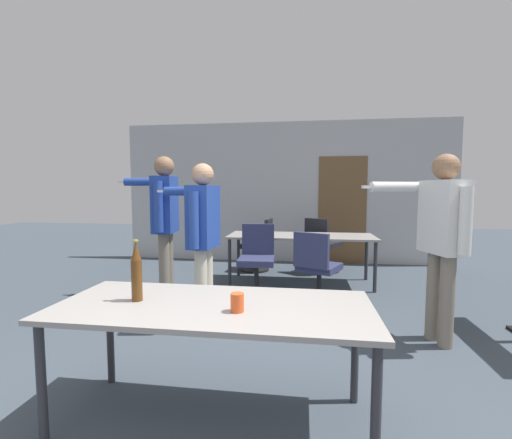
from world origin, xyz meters
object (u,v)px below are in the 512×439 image
object	(u,v)px
person_near_casual	(202,228)
office_chair_mid_tucked	(317,270)
office_chair_far_left	(257,263)
drink_cup	(237,302)
office_chair_side_rolled	(322,247)
office_chair_near_pushed	(258,247)
beer_bottle	(137,272)
person_far_watching	(164,214)
person_right_polo	(442,230)

from	to	relation	value
person_near_casual	office_chair_mid_tucked	xyz separation A→B (m)	(1.21, 0.82, -0.60)
office_chair_far_left	drink_cup	world-z (taller)	office_chair_far_left
office_chair_mid_tucked	office_chair_side_rolled	size ratio (longest dim) A/B	0.96
office_chair_near_pushed	beer_bottle	bearing A→B (deg)	-177.55
person_near_casual	person_far_watching	bearing A→B (deg)	51.50
drink_cup	person_far_watching	bearing A→B (deg)	121.35
office_chair_side_rolled	office_chair_far_left	bearing A→B (deg)	-87.67
person_right_polo	drink_cup	bearing A→B (deg)	114.80
person_right_polo	office_chair_mid_tucked	xyz separation A→B (m)	(-1.06, 0.97, -0.63)
person_right_polo	office_chair_side_rolled	world-z (taller)	person_right_polo
office_chair_side_rolled	drink_cup	distance (m)	4.19
office_chair_mid_tucked	office_chair_near_pushed	distance (m)	1.91
office_chair_side_rolled	office_chair_far_left	world-z (taller)	office_chair_far_left
person_right_polo	beer_bottle	world-z (taller)	person_right_polo
drink_cup	office_chair_side_rolled	bearing A→B (deg)	80.68
person_far_watching	office_chair_near_pushed	xyz separation A→B (m)	(0.94, 1.84, -0.69)
person_far_watching	office_chair_mid_tucked	world-z (taller)	person_far_watching
person_near_casual	office_chair_mid_tucked	bearing A→B (deg)	-51.56
office_chair_near_pushed	office_chair_side_rolled	bearing A→B (deg)	-82.53
person_right_polo	office_chair_near_pushed	xyz separation A→B (m)	(-2.01, 2.63, -0.63)
office_chair_far_left	beer_bottle	distance (m)	2.59
person_far_watching	office_chair_near_pushed	bearing A→B (deg)	-33.87
office_chair_side_rolled	office_chair_far_left	xyz separation A→B (m)	(-0.93, -1.49, 0.01)
person_far_watching	office_chair_side_rolled	world-z (taller)	person_far_watching
office_chair_mid_tucked	office_chair_side_rolled	world-z (taller)	office_chair_side_rolled
person_near_casual	office_chair_near_pushed	xyz separation A→B (m)	(0.26, 2.47, -0.60)
beer_bottle	drink_cup	distance (m)	0.66
person_far_watching	office_chair_side_rolled	size ratio (longest dim) A/B	1.94
office_chair_mid_tucked	drink_cup	xyz separation A→B (m)	(-0.53, -2.43, 0.37)
person_right_polo	office_chair_far_left	size ratio (longest dim) A/B	1.82
office_chair_mid_tucked	beer_bottle	xyz separation A→B (m)	(-1.16, -2.32, 0.49)
person_near_casual	office_chair_far_left	xyz separation A→B (m)	(0.43, 1.02, -0.57)
person_near_casual	person_right_polo	size ratio (longest dim) A/B	0.97
person_right_polo	beer_bottle	bearing A→B (deg)	103.60
person_far_watching	office_chair_far_left	size ratio (longest dim) A/B	1.92
person_far_watching	drink_cup	size ratio (longest dim) A/B	17.63
person_near_casual	office_chair_near_pushed	size ratio (longest dim) A/B	1.84
office_chair_side_rolled	person_near_casual	bearing A→B (deg)	-84.31
person_near_casual	office_chair_near_pushed	bearing A→B (deg)	-1.70
office_chair_far_left	drink_cup	size ratio (longest dim) A/B	9.18
office_chair_near_pushed	drink_cup	world-z (taller)	office_chair_near_pushed
office_chair_near_pushed	office_chair_mid_tucked	bearing A→B (deg)	-144.67
person_right_polo	office_chair_side_rolled	distance (m)	2.88
office_chair_near_pushed	office_chair_far_left	xyz separation A→B (m)	(0.17, -1.46, 0.03)
office_chair_mid_tucked	drink_cup	world-z (taller)	office_chair_mid_tucked
person_right_polo	person_far_watching	bearing A→B (deg)	57.41
person_near_casual	person_right_polo	bearing A→B (deg)	-89.56
person_right_polo	beer_bottle	xyz separation A→B (m)	(-2.22, -1.35, -0.14)
person_near_casual	person_right_polo	world-z (taller)	person_right_polo
office_chair_far_left	office_chair_near_pushed	bearing A→B (deg)	-85.90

